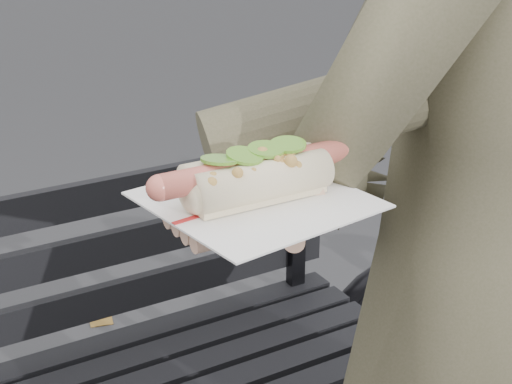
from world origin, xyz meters
The scene contains 3 objects.
park_bench centered at (0.08, 0.86, 0.52)m, with size 1.50×0.44×0.88m.
person centered at (0.51, 0.15, 0.94)m, with size 0.69×0.45×1.89m, color #45442E.
held_hotdog centered at (0.31, 0.12, 1.25)m, with size 0.63×0.30×0.20m.
Camera 1 is at (-0.24, -0.54, 1.51)m, focal length 55.00 mm.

